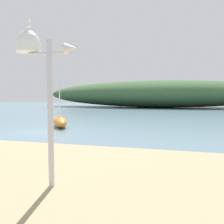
% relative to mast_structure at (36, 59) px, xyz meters
% --- Properties ---
extents(ground_plane, '(120.00, 120.00, 0.00)m').
position_rel_mast_structure_xyz_m(ground_plane, '(-4.83, 7.44, -2.92)').
color(ground_plane, slate).
extents(distant_hill, '(45.25, 12.32, 5.20)m').
position_rel_mast_structure_xyz_m(distant_hill, '(0.20, 40.41, -0.32)').
color(distant_hill, '#3D6038').
rests_on(distant_hill, ground).
extents(mast_structure, '(1.36, 0.51, 3.31)m').
position_rel_mast_structure_xyz_m(mast_structure, '(0.00, 0.00, 0.00)').
color(mast_structure, silver).
rests_on(mast_structure, beach_sand).
extents(seagull_on_radar, '(0.24, 0.21, 0.20)m').
position_rel_mast_structure_xyz_m(seagull_on_radar, '(-0.16, -0.01, 0.71)').
color(seagull_on_radar, orange).
rests_on(seagull_on_radar, mast_structure).
extents(sailboat_west_reach, '(2.35, 2.87, 3.18)m').
position_rel_mast_structure_xyz_m(sailboat_west_reach, '(-4.65, 9.77, -2.55)').
color(sailboat_west_reach, orange).
rests_on(sailboat_west_reach, ground).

